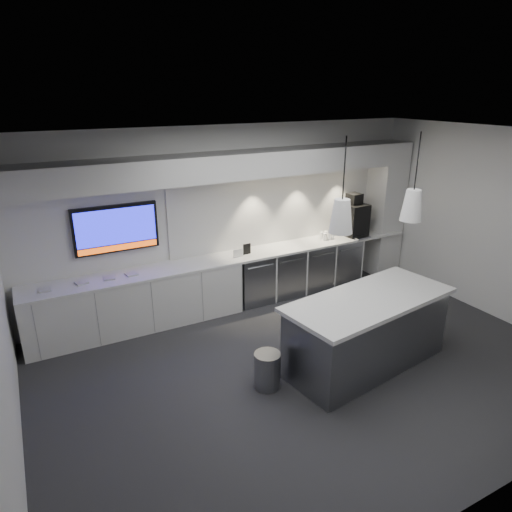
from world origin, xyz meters
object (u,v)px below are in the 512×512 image
island (367,331)px  bin (267,370)px  wall_tv (116,229)px  coffee_machine (353,218)px

island → bin: island is taller
bin → island: bearing=-7.6°
wall_tv → island: bearing=-46.7°
wall_tv → island: size_ratio=0.51×
island → bin: (-1.41, 0.19, -0.27)m
island → coffee_machine: bearing=46.8°
island → coffee_machine: (1.74, 2.49, 0.72)m
bin → coffee_machine: (3.15, 2.31, 0.99)m
wall_tv → bin: 3.11m
wall_tv → island: (2.58, -2.74, -1.06)m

